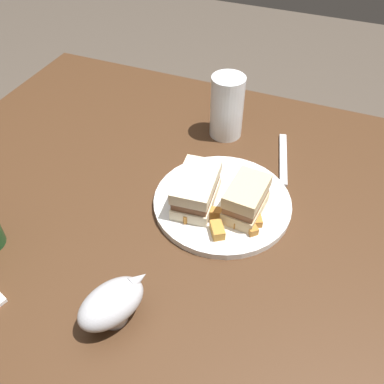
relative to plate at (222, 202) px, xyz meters
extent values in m
plane|color=#4C4238|center=(0.12, 0.03, -0.72)|extent=(6.00, 6.00, 0.00)
cube|color=#422816|center=(0.12, 0.03, -0.36)|extent=(1.15, 0.97, 0.71)
cylinder|color=white|center=(0.00, 0.00, 0.00)|extent=(0.28, 0.28, 0.01)
cube|color=beige|center=(0.05, 0.02, 0.02)|extent=(0.09, 0.13, 0.02)
cube|color=brown|center=(0.05, 0.02, 0.04)|extent=(0.08, 0.12, 0.02)
cube|color=beige|center=(0.05, 0.02, 0.06)|extent=(0.09, 0.13, 0.02)
cube|color=#CCB284|center=(-0.05, 0.01, 0.02)|extent=(0.07, 0.11, 0.03)
cube|color=#8C5B3D|center=(-0.05, 0.01, 0.04)|extent=(0.07, 0.10, 0.02)
cube|color=#CCB284|center=(-0.05, 0.01, 0.06)|extent=(0.07, 0.11, 0.03)
cube|color=#AD702D|center=(0.00, 0.05, 0.02)|extent=(0.05, 0.03, 0.02)
cube|color=#AD702D|center=(-0.06, 0.04, 0.01)|extent=(0.06, 0.05, 0.02)
cube|color=#AD702D|center=(-0.07, 0.05, 0.01)|extent=(0.04, 0.04, 0.02)
cube|color=#B77F33|center=(-0.02, 0.09, 0.02)|extent=(0.04, 0.04, 0.02)
cube|color=#AD702D|center=(0.03, 0.07, 0.02)|extent=(0.05, 0.05, 0.02)
cylinder|color=white|center=(0.07, -0.24, 0.07)|extent=(0.08, 0.08, 0.15)
cylinder|color=#C67014|center=(0.07, -0.24, 0.04)|extent=(0.07, 0.07, 0.10)
cylinder|color=#B7B7BC|center=(0.08, 0.31, 0.00)|extent=(0.04, 0.04, 0.02)
ellipsoid|color=#B7B7BC|center=(0.08, 0.31, 0.04)|extent=(0.11, 0.13, 0.06)
ellipsoid|color=#381E0F|center=(0.08, 0.31, 0.04)|extent=(0.09, 0.11, 0.02)
cone|color=#B7B7BC|center=(0.05, 0.26, 0.05)|extent=(0.03, 0.04, 0.02)
cube|color=silver|center=(-0.08, -0.19, 0.00)|extent=(0.06, 0.18, 0.01)
camera|label=1|loc=(-0.17, 0.58, 0.61)|focal=39.20mm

